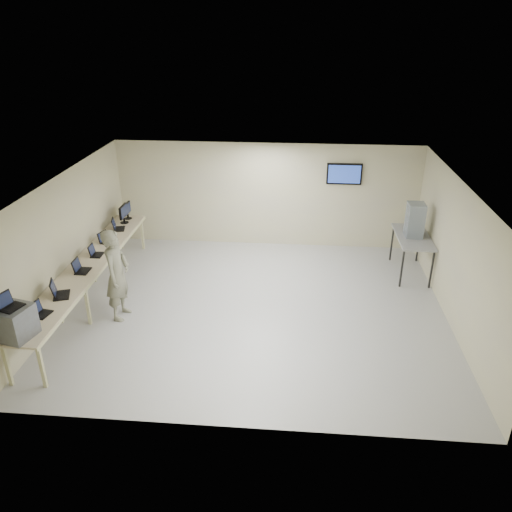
# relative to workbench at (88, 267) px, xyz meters

# --- Properties ---
(room) EXTENTS (8.01, 7.01, 2.81)m
(room) POSITION_rel_workbench_xyz_m (3.62, 0.06, 0.58)
(room) COLOR #A9A9A5
(room) RESTS_ON ground
(workbench) EXTENTS (0.76, 6.00, 0.90)m
(workbench) POSITION_rel_workbench_xyz_m (0.00, 0.00, 0.00)
(workbench) COLOR #C1B693
(workbench) RESTS_ON ground
(equipment_box) EXTENTS (0.57, 0.62, 0.55)m
(equipment_box) POSITION_rel_workbench_xyz_m (-0.06, -2.72, 0.35)
(equipment_box) COLOR slate
(equipment_box) RESTS_ON workbench
(laptop_on_box) EXTENTS (0.37, 0.40, 0.26)m
(laptop_on_box) POSITION_rel_workbench_xyz_m (-0.12, -2.72, 0.69)
(laptop_on_box) COLOR black
(laptop_on_box) RESTS_ON equipment_box
(laptop_0) EXTENTS (0.32, 0.36, 0.25)m
(laptop_0) POSITION_rel_workbench_xyz_m (-0.05, -2.03, 0.14)
(laptop_0) COLOR black
(laptop_0) RESTS_ON workbench
(laptop_1) EXTENTS (0.44, 0.46, 0.31)m
(laptop_1) POSITION_rel_workbench_xyz_m (-0.02, -1.35, 0.15)
(laptop_1) COLOR black
(laptop_1) RESTS_ON workbench
(laptop_2) EXTENTS (0.29, 0.35, 0.27)m
(laptop_2) POSITION_rel_workbench_xyz_m (-0.02, -0.33, 0.14)
(laptop_2) COLOR black
(laptop_2) RESTS_ON workbench
(laptop_3) EXTENTS (0.27, 0.33, 0.25)m
(laptop_3) POSITION_rel_workbench_xyz_m (-0.02, 0.46, 0.14)
(laptop_3) COLOR black
(laptop_3) RESTS_ON workbench
(laptop_4) EXTENTS (0.37, 0.40, 0.26)m
(laptop_4) POSITION_rel_workbench_xyz_m (-0.03, 1.19, 0.14)
(laptop_4) COLOR black
(laptop_4) RESTS_ON workbench
(laptop_5) EXTENTS (0.37, 0.40, 0.28)m
(laptop_5) POSITION_rel_workbench_xyz_m (-0.05, 2.00, 0.14)
(laptop_5) COLOR black
(laptop_5) RESTS_ON workbench
(monitor_near) EXTENTS (0.21, 0.48, 0.47)m
(monitor_near) POSITION_rel_workbench_xyz_m (-0.01, 2.45, 0.36)
(monitor_near) COLOR black
(monitor_near) RESTS_ON workbench
(monitor_far) EXTENTS (0.19, 0.43, 0.43)m
(monitor_far) POSITION_rel_workbench_xyz_m (-0.01, 2.75, 0.33)
(monitor_far) COLOR black
(monitor_far) RESTS_ON workbench
(soldier) EXTENTS (0.52, 0.74, 1.94)m
(soldier) POSITION_rel_workbench_xyz_m (0.84, -0.55, 0.14)
(soldier) COLOR #616357
(soldier) RESTS_ON ground
(side_table) EXTENTS (0.77, 1.64, 0.99)m
(side_table) POSITION_rel_workbench_xyz_m (7.19, 1.98, 0.09)
(side_table) COLOR gray
(side_table) RESTS_ON ground
(storage_bins) EXTENTS (0.38, 0.43, 0.81)m
(storage_bins) POSITION_rel_workbench_xyz_m (7.17, 1.98, 0.56)
(storage_bins) COLOR #8C9AA7
(storage_bins) RESTS_ON side_table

